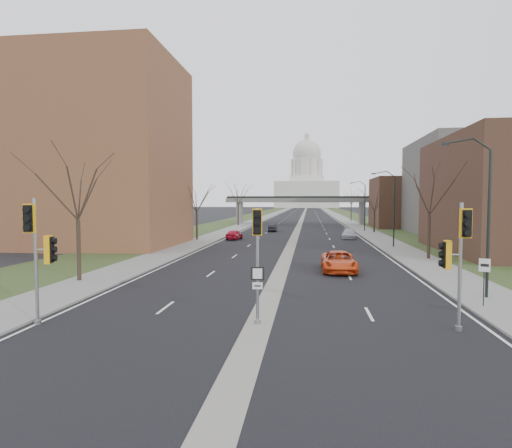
% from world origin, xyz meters
% --- Properties ---
extents(ground, '(700.00, 700.00, 0.00)m').
position_xyz_m(ground, '(0.00, 0.00, 0.00)').
color(ground, black).
rests_on(ground, ground).
extents(road_surface, '(20.00, 600.00, 0.01)m').
position_xyz_m(road_surface, '(0.00, 150.00, 0.01)').
color(road_surface, black).
rests_on(road_surface, ground).
extents(median_strip, '(1.20, 600.00, 0.02)m').
position_xyz_m(median_strip, '(0.00, 150.00, 0.00)').
color(median_strip, gray).
rests_on(median_strip, ground).
extents(sidewalk_right, '(4.00, 600.00, 0.12)m').
position_xyz_m(sidewalk_right, '(12.00, 150.00, 0.06)').
color(sidewalk_right, gray).
rests_on(sidewalk_right, ground).
extents(sidewalk_left, '(4.00, 600.00, 0.12)m').
position_xyz_m(sidewalk_left, '(-12.00, 150.00, 0.06)').
color(sidewalk_left, gray).
rests_on(sidewalk_left, ground).
extents(grass_verge_right, '(8.00, 600.00, 0.10)m').
position_xyz_m(grass_verge_right, '(18.00, 150.00, 0.05)').
color(grass_verge_right, '#273D1C').
rests_on(grass_verge_right, ground).
extents(grass_verge_left, '(8.00, 600.00, 0.10)m').
position_xyz_m(grass_verge_left, '(-18.00, 150.00, 0.05)').
color(grass_verge_left, '#273D1C').
rests_on(grass_verge_left, ground).
extents(apartment_building, '(25.00, 16.00, 22.00)m').
position_xyz_m(apartment_building, '(-26.00, 30.00, 11.00)').
color(apartment_building, brown).
rests_on(apartment_building, ground).
extents(commercial_block_mid, '(18.00, 22.00, 15.00)m').
position_xyz_m(commercial_block_mid, '(28.00, 52.00, 7.50)').
color(commercial_block_mid, '#5D5A55').
rests_on(commercial_block_mid, ground).
extents(commercial_block_far, '(14.00, 14.00, 10.00)m').
position_xyz_m(commercial_block_far, '(22.00, 70.00, 5.00)').
color(commercial_block_far, '#452C20').
rests_on(commercial_block_far, ground).
extents(pedestrian_bridge, '(34.00, 3.00, 6.45)m').
position_xyz_m(pedestrian_bridge, '(0.00, 80.00, 4.84)').
color(pedestrian_bridge, slate).
rests_on(pedestrian_bridge, ground).
extents(capitol, '(48.00, 42.00, 55.75)m').
position_xyz_m(capitol, '(0.00, 320.00, 18.60)').
color(capitol, silver).
rests_on(capitol, ground).
extents(streetlight_near, '(2.61, 0.20, 8.70)m').
position_xyz_m(streetlight_near, '(10.99, 6.00, 6.95)').
color(streetlight_near, black).
rests_on(streetlight_near, sidewalk_right).
extents(streetlight_mid, '(2.61, 0.20, 8.70)m').
position_xyz_m(streetlight_mid, '(10.99, 32.00, 6.95)').
color(streetlight_mid, black).
rests_on(streetlight_mid, sidewalk_right).
extents(streetlight_far, '(2.61, 0.20, 8.70)m').
position_xyz_m(streetlight_far, '(10.99, 58.00, 6.95)').
color(streetlight_far, black).
rests_on(streetlight_far, sidewalk_right).
extents(tree_left_a, '(7.20, 7.20, 9.40)m').
position_xyz_m(tree_left_a, '(-13.00, 8.00, 6.64)').
color(tree_left_a, '#382B21').
rests_on(tree_left_a, sidewalk_left).
extents(tree_left_b, '(6.75, 6.75, 8.81)m').
position_xyz_m(tree_left_b, '(-13.00, 38.00, 6.23)').
color(tree_left_b, '#382B21').
rests_on(tree_left_b, sidewalk_left).
extents(tree_left_c, '(7.65, 7.65, 9.99)m').
position_xyz_m(tree_left_c, '(-13.00, 72.00, 7.04)').
color(tree_left_c, '#382B21').
rests_on(tree_left_c, sidewalk_left).
extents(tree_right_a, '(7.20, 7.20, 9.40)m').
position_xyz_m(tree_right_a, '(13.00, 22.00, 6.64)').
color(tree_right_a, '#382B21').
rests_on(tree_right_a, sidewalk_right).
extents(tree_right_b, '(6.30, 6.30, 8.22)m').
position_xyz_m(tree_right_b, '(13.00, 55.00, 5.82)').
color(tree_right_b, '#382B21').
rests_on(tree_right_b, sidewalk_right).
extents(tree_right_c, '(7.65, 7.65, 9.99)m').
position_xyz_m(tree_right_c, '(13.00, 95.00, 7.04)').
color(tree_right_c, '#382B21').
rests_on(tree_right_c, sidewalk_right).
extents(signal_pole_left, '(0.92, 1.15, 5.51)m').
position_xyz_m(signal_pole_left, '(-9.31, -1.64, 3.61)').
color(signal_pole_left, gray).
rests_on(signal_pole_left, ground).
extents(signal_pole_median, '(0.59, 0.84, 5.08)m').
position_xyz_m(signal_pole_median, '(-0.04, -0.45, 3.54)').
color(signal_pole_median, gray).
rests_on(signal_pole_median, ground).
extents(signal_pole_right, '(0.93, 0.93, 5.32)m').
position_xyz_m(signal_pole_right, '(8.13, -0.33, 3.48)').
color(signal_pole_right, gray).
rests_on(signal_pole_right, ground).
extents(speed_limit_sign, '(0.49, 0.22, 2.39)m').
position_xyz_m(speed_limit_sign, '(10.85, 3.93, 1.76)').
color(speed_limit_sign, black).
rests_on(speed_limit_sign, sidewalk_right).
extents(car_left_near, '(2.02, 4.24, 1.40)m').
position_xyz_m(car_left_near, '(-8.17, 39.87, 0.70)').
color(car_left_near, red).
rests_on(car_left_near, ground).
extents(car_left_far, '(1.34, 3.75, 1.23)m').
position_xyz_m(car_left_far, '(-4.18, 55.90, 0.62)').
color(car_left_far, black).
rests_on(car_left_far, ground).
extents(car_right_near, '(2.55, 5.53, 1.54)m').
position_xyz_m(car_right_near, '(4.41, 14.41, 0.77)').
color(car_right_near, '#DB4717').
rests_on(car_right_near, ground).
extents(car_right_mid, '(2.39, 4.83, 1.35)m').
position_xyz_m(car_right_mid, '(7.75, 43.12, 0.68)').
color(car_right_mid, '#AEAEB6').
rests_on(car_right_mid, ground).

